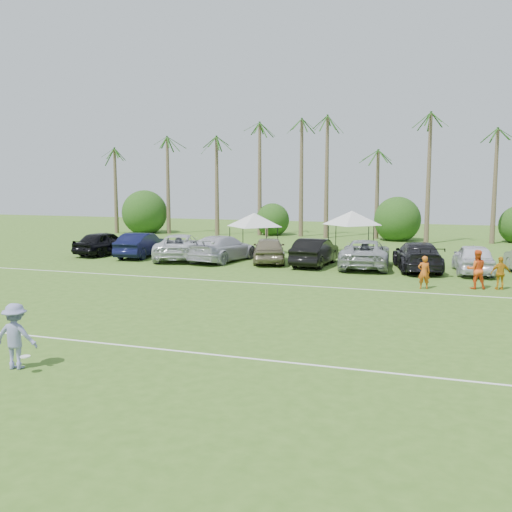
% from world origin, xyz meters
% --- Properties ---
extents(ground, '(120.00, 120.00, 0.00)m').
position_xyz_m(ground, '(0.00, 0.00, 0.00)').
color(ground, '#3E651E').
rests_on(ground, ground).
extents(field_lines, '(80.00, 12.10, 0.01)m').
position_xyz_m(field_lines, '(0.00, 8.00, 0.01)').
color(field_lines, white).
rests_on(field_lines, ground).
extents(palm_tree_0, '(2.40, 2.40, 8.90)m').
position_xyz_m(palm_tree_0, '(-22.00, 38.00, 7.48)').
color(palm_tree_0, brown).
rests_on(palm_tree_0, ground).
extents(palm_tree_1, '(2.40, 2.40, 9.90)m').
position_xyz_m(palm_tree_1, '(-17.00, 38.00, 8.35)').
color(palm_tree_1, brown).
rests_on(palm_tree_1, ground).
extents(palm_tree_2, '(2.40, 2.40, 10.90)m').
position_xyz_m(palm_tree_2, '(-12.00, 38.00, 9.21)').
color(palm_tree_2, brown).
rests_on(palm_tree_2, ground).
extents(palm_tree_3, '(2.40, 2.40, 11.90)m').
position_xyz_m(palm_tree_3, '(-8.00, 38.00, 10.06)').
color(palm_tree_3, brown).
rests_on(palm_tree_3, ground).
extents(palm_tree_4, '(2.40, 2.40, 8.90)m').
position_xyz_m(palm_tree_4, '(-4.00, 38.00, 7.48)').
color(palm_tree_4, brown).
rests_on(palm_tree_4, ground).
extents(palm_tree_5, '(2.40, 2.40, 9.90)m').
position_xyz_m(palm_tree_5, '(0.00, 38.00, 8.35)').
color(palm_tree_5, brown).
rests_on(palm_tree_5, ground).
extents(palm_tree_6, '(2.40, 2.40, 10.90)m').
position_xyz_m(palm_tree_6, '(4.00, 38.00, 9.21)').
color(palm_tree_6, brown).
rests_on(palm_tree_6, ground).
extents(palm_tree_7, '(2.40, 2.40, 11.90)m').
position_xyz_m(palm_tree_7, '(8.00, 38.00, 10.06)').
color(palm_tree_7, brown).
rests_on(palm_tree_7, ground).
extents(palm_tree_8, '(2.40, 2.40, 8.90)m').
position_xyz_m(palm_tree_8, '(13.00, 38.00, 7.48)').
color(palm_tree_8, brown).
rests_on(palm_tree_8, ground).
extents(bush_tree_0, '(4.00, 4.00, 4.00)m').
position_xyz_m(bush_tree_0, '(-19.00, 39.00, 1.80)').
color(bush_tree_0, brown).
rests_on(bush_tree_0, ground).
extents(bush_tree_1, '(4.00, 4.00, 4.00)m').
position_xyz_m(bush_tree_1, '(-6.00, 39.00, 1.80)').
color(bush_tree_1, brown).
rests_on(bush_tree_1, ground).
extents(bush_tree_2, '(4.00, 4.00, 4.00)m').
position_xyz_m(bush_tree_2, '(6.00, 39.00, 1.80)').
color(bush_tree_2, brown).
rests_on(bush_tree_2, ground).
extents(sideline_player_a, '(0.65, 0.50, 1.61)m').
position_xyz_m(sideline_player_a, '(9.24, 15.15, 0.80)').
color(sideline_player_a, '#CA5916').
rests_on(sideline_player_a, ground).
extents(sideline_player_b, '(1.06, 0.90, 1.91)m').
position_xyz_m(sideline_player_b, '(11.64, 15.93, 0.95)').
color(sideline_player_b, '#F8581B').
rests_on(sideline_player_b, ground).
extents(sideline_player_c, '(1.01, 0.63, 1.60)m').
position_xyz_m(sideline_player_c, '(12.74, 16.07, 0.80)').
color(sideline_player_c, orange).
rests_on(sideline_player_c, ground).
extents(canopy_tent_left, '(4.23, 4.23, 3.42)m').
position_xyz_m(canopy_tent_left, '(-3.02, 25.60, 2.93)').
color(canopy_tent_left, black).
rests_on(canopy_tent_left, ground).
extents(canopy_tent_right, '(4.40, 4.40, 3.56)m').
position_xyz_m(canopy_tent_right, '(3.56, 28.48, 3.05)').
color(canopy_tent_right, black).
rests_on(canopy_tent_right, ground).
extents(frisbee_player, '(1.31, 0.90, 1.84)m').
position_xyz_m(frisbee_player, '(-0.97, -0.89, 0.92)').
color(frisbee_player, '#7E81B3').
rests_on(frisbee_player, ground).
extents(parked_car_0, '(2.69, 5.20, 1.69)m').
position_xyz_m(parked_car_0, '(-12.84, 21.42, 0.85)').
color(parked_car_0, black).
rests_on(parked_car_0, ground).
extents(parked_car_1, '(2.27, 5.28, 1.69)m').
position_xyz_m(parked_car_1, '(-9.77, 21.21, 0.85)').
color(parked_car_1, black).
rests_on(parked_car_1, ground).
extents(parked_car_2, '(4.47, 6.65, 1.69)m').
position_xyz_m(parked_car_2, '(-6.70, 21.02, 0.85)').
color(parked_car_2, silver).
rests_on(parked_car_2, ground).
extents(parked_car_3, '(3.36, 6.16, 1.69)m').
position_xyz_m(parked_car_3, '(-3.64, 21.07, 0.85)').
color(parked_car_3, silver).
rests_on(parked_car_3, ground).
extents(parked_car_4, '(3.41, 5.34, 1.69)m').
position_xyz_m(parked_car_4, '(-0.57, 21.36, 0.85)').
color(parked_car_4, '#7B7156').
rests_on(parked_car_4, ground).
extents(parked_car_5, '(2.10, 5.24, 1.69)m').
position_xyz_m(parked_car_5, '(2.49, 21.09, 0.85)').
color(parked_car_5, black).
rests_on(parked_car_5, ground).
extents(parked_car_6, '(3.32, 6.31, 1.69)m').
position_xyz_m(parked_car_6, '(5.56, 21.25, 0.85)').
color(parked_car_6, '#9B9EA2').
rests_on(parked_car_6, ground).
extents(parked_car_7, '(3.50, 6.19, 1.69)m').
position_xyz_m(parked_car_7, '(8.62, 21.09, 0.85)').
color(parked_car_7, black).
rests_on(parked_car_7, ground).
extents(parked_car_8, '(2.41, 5.12, 1.69)m').
position_xyz_m(parked_car_8, '(11.69, 20.93, 0.85)').
color(parked_car_8, white).
rests_on(parked_car_8, ground).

